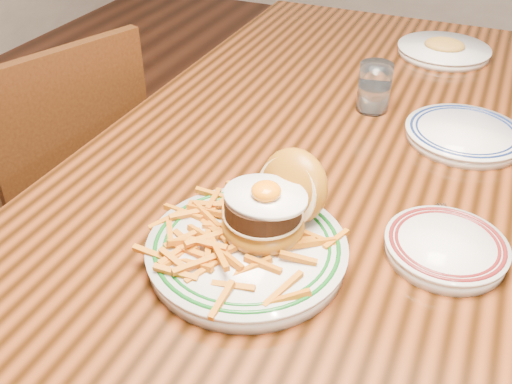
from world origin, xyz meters
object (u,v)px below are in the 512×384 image
at_px(chair_left, 65,184).
at_px(side_plate, 446,246).
at_px(table, 321,164).
at_px(main_plate, 255,233).

relative_size(chair_left, side_plate, 4.47).
relative_size(table, side_plate, 8.11).
distance_m(chair_left, main_plate, 0.85).
bearing_deg(table, chair_left, -173.13).
height_order(table, chair_left, chair_left).
xyz_separation_m(table, chair_left, (-0.68, -0.08, -0.19)).
height_order(main_plate, side_plate, main_plate).
distance_m(chair_left, side_plate, 1.05).
relative_size(table, main_plate, 4.91).
height_order(chair_left, main_plate, main_plate).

